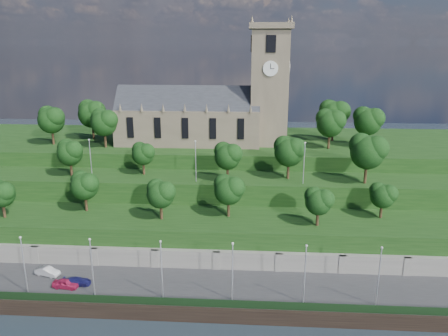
# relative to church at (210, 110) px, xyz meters

# --- Properties ---
(ground) EXTENTS (320.00, 320.00, 0.00)m
(ground) POSITION_rel_church_xyz_m (-0.79, -45.98, -22.52)
(ground) COLOR black
(ground) RESTS_ON ground
(promenade) EXTENTS (160.00, 12.00, 2.00)m
(promenade) POSITION_rel_church_xyz_m (-0.79, -39.98, -21.52)
(promenade) COLOR #2D2D30
(promenade) RESTS_ON ground
(quay_wall) EXTENTS (160.00, 0.50, 2.20)m
(quay_wall) POSITION_rel_church_xyz_m (-0.79, -46.03, -21.42)
(quay_wall) COLOR black
(quay_wall) RESTS_ON ground
(fence) EXTENTS (160.00, 0.10, 1.20)m
(fence) POSITION_rel_church_xyz_m (-0.79, -45.38, -19.92)
(fence) COLOR black
(fence) RESTS_ON promenade
(retaining_wall) EXTENTS (160.00, 2.10, 5.00)m
(retaining_wall) POSITION_rel_church_xyz_m (-0.79, -34.01, -20.02)
(retaining_wall) COLOR slate
(retaining_wall) RESTS_ON ground
(embankment_lower) EXTENTS (160.00, 12.00, 8.00)m
(embankment_lower) POSITION_rel_church_xyz_m (-0.79, -27.98, -18.52)
(embankment_lower) COLOR #163612
(embankment_lower) RESTS_ON ground
(embankment_upper) EXTENTS (160.00, 10.00, 12.00)m
(embankment_upper) POSITION_rel_church_xyz_m (-0.79, -16.98, -16.52)
(embankment_upper) COLOR #163612
(embankment_upper) RESTS_ON ground
(hilltop) EXTENTS (160.00, 32.00, 15.00)m
(hilltop) POSITION_rel_church_xyz_m (-0.79, 4.02, -15.02)
(hilltop) COLOR #163612
(hilltop) RESTS_ON ground
(church) EXTENTS (38.60, 12.35, 27.60)m
(church) POSITION_rel_church_xyz_m (0.00, 0.00, 0.00)
(church) COLOR brown
(church) RESTS_ON hilltop
(trees_lower) EXTENTS (69.89, 8.70, 7.50)m
(trees_lower) POSITION_rel_church_xyz_m (-1.74, -27.88, -9.78)
(trees_lower) COLOR #322113
(trees_lower) RESTS_ON embankment_lower
(trees_upper) EXTENTS (62.52, 8.31, 9.35)m
(trees_upper) POSITION_rel_church_xyz_m (9.66, -18.03, -4.99)
(trees_upper) COLOR #322113
(trees_upper) RESTS_ON embankment_upper
(trees_hilltop) EXTENTS (76.53, 16.06, 9.58)m
(trees_hilltop) POSITION_rel_church_xyz_m (1.43, -1.17, -1.40)
(trees_hilltop) COLOR #322113
(trees_hilltop) RESTS_ON hilltop
(lamp_posts_promenade) EXTENTS (60.36, 0.36, 8.98)m
(lamp_posts_promenade) POSITION_rel_church_xyz_m (-2.79, -43.48, -15.41)
(lamp_posts_promenade) COLOR #B2B2B7
(lamp_posts_promenade) RESTS_ON promenade
(lamp_posts_upper) EXTENTS (40.36, 0.36, 7.94)m
(lamp_posts_upper) POSITION_rel_church_xyz_m (-0.79, -19.98, -5.94)
(lamp_posts_upper) COLOR #B2B2B7
(lamp_posts_upper) RESTS_ON embankment_upper
(car_left) EXTENTS (4.07, 1.96, 1.34)m
(car_left) POSITION_rel_church_xyz_m (-17.74, -41.88, -19.85)
(car_left) COLOR #AE1D49
(car_left) RESTS_ON promenade
(car_middle) EXTENTS (4.25, 2.39, 1.33)m
(car_middle) POSITION_rel_church_xyz_m (-22.09, -38.51, -19.86)
(car_middle) COLOR #A3A1A6
(car_middle) RESTS_ON promenade
(car_right) EXTENTS (4.35, 2.30, 1.20)m
(car_right) POSITION_rel_church_xyz_m (-16.39, -41.04, -19.92)
(car_right) COLOR #181753
(car_right) RESTS_ON promenade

